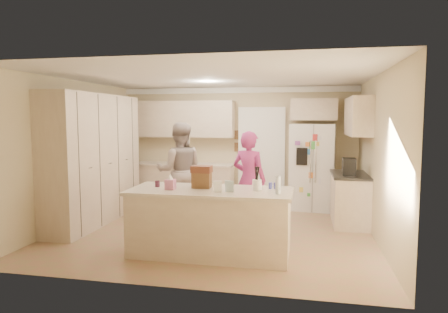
% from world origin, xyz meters
% --- Properties ---
extents(floor, '(5.20, 4.60, 0.02)m').
position_xyz_m(floor, '(0.00, 0.00, -0.01)').
color(floor, '#946F53').
rests_on(floor, ground).
extents(ceiling, '(5.20, 4.60, 0.02)m').
position_xyz_m(ceiling, '(0.00, 0.00, 2.61)').
color(ceiling, white).
rests_on(ceiling, wall_back).
extents(wall_back, '(5.20, 0.02, 2.60)m').
position_xyz_m(wall_back, '(0.00, 2.31, 1.30)').
color(wall_back, '#C9B991').
rests_on(wall_back, ground).
extents(wall_front, '(5.20, 0.02, 2.60)m').
position_xyz_m(wall_front, '(0.00, -2.31, 1.30)').
color(wall_front, '#C9B991').
rests_on(wall_front, ground).
extents(wall_left, '(0.02, 4.60, 2.60)m').
position_xyz_m(wall_left, '(-2.61, 0.00, 1.30)').
color(wall_left, '#C9B991').
rests_on(wall_left, ground).
extents(wall_right, '(0.02, 4.60, 2.60)m').
position_xyz_m(wall_right, '(2.61, 0.00, 1.30)').
color(wall_right, '#C9B991').
rests_on(wall_right, ground).
extents(crown_back, '(5.20, 0.08, 0.12)m').
position_xyz_m(crown_back, '(0.00, 2.26, 2.53)').
color(crown_back, white).
rests_on(crown_back, wall_back).
extents(pantry_bank, '(0.60, 2.60, 2.35)m').
position_xyz_m(pantry_bank, '(-2.30, 0.20, 1.18)').
color(pantry_bank, beige).
rests_on(pantry_bank, floor).
extents(back_base_cab, '(2.20, 0.60, 0.88)m').
position_xyz_m(back_base_cab, '(-1.15, 2.00, 0.44)').
color(back_base_cab, beige).
rests_on(back_base_cab, floor).
extents(back_countertop, '(2.24, 0.63, 0.04)m').
position_xyz_m(back_countertop, '(-1.15, 1.99, 0.90)').
color(back_countertop, '#EEDFC9').
rests_on(back_countertop, back_base_cab).
extents(back_upper_cab, '(2.20, 0.35, 0.80)m').
position_xyz_m(back_upper_cab, '(-1.15, 2.12, 1.90)').
color(back_upper_cab, beige).
rests_on(back_upper_cab, wall_back).
extents(doorway_opening, '(0.90, 0.06, 2.10)m').
position_xyz_m(doorway_opening, '(0.55, 2.28, 1.05)').
color(doorway_opening, black).
rests_on(doorway_opening, floor).
extents(doorway_casing, '(1.02, 0.03, 2.22)m').
position_xyz_m(doorway_casing, '(0.55, 2.24, 1.05)').
color(doorway_casing, white).
rests_on(doorway_casing, floor).
extents(wall_frame_upper, '(0.15, 0.02, 0.20)m').
position_xyz_m(wall_frame_upper, '(0.02, 2.27, 1.55)').
color(wall_frame_upper, brown).
rests_on(wall_frame_upper, wall_back).
extents(wall_frame_lower, '(0.15, 0.02, 0.20)m').
position_xyz_m(wall_frame_lower, '(0.02, 2.27, 1.28)').
color(wall_frame_lower, brown).
rests_on(wall_frame_lower, wall_back).
extents(refrigerator, '(0.97, 0.79, 1.80)m').
position_xyz_m(refrigerator, '(1.65, 2.06, 0.90)').
color(refrigerator, white).
rests_on(refrigerator, floor).
extents(fridge_seam, '(0.02, 0.02, 1.78)m').
position_xyz_m(fridge_seam, '(1.65, 1.71, 0.90)').
color(fridge_seam, gray).
rests_on(fridge_seam, refrigerator).
extents(fridge_dispenser, '(0.22, 0.03, 0.35)m').
position_xyz_m(fridge_dispenser, '(1.43, 1.70, 1.15)').
color(fridge_dispenser, black).
rests_on(fridge_dispenser, refrigerator).
extents(fridge_handle_l, '(0.02, 0.02, 0.85)m').
position_xyz_m(fridge_handle_l, '(1.60, 1.69, 1.05)').
color(fridge_handle_l, silver).
rests_on(fridge_handle_l, refrigerator).
extents(fridge_handle_r, '(0.02, 0.02, 0.85)m').
position_xyz_m(fridge_handle_r, '(1.70, 1.69, 1.05)').
color(fridge_handle_r, silver).
rests_on(fridge_handle_r, refrigerator).
extents(over_fridge_cab, '(0.95, 0.35, 0.45)m').
position_xyz_m(over_fridge_cab, '(1.65, 2.12, 2.10)').
color(over_fridge_cab, beige).
rests_on(over_fridge_cab, wall_back).
extents(right_base_cab, '(0.60, 1.20, 0.88)m').
position_xyz_m(right_base_cab, '(2.30, 1.00, 0.44)').
color(right_base_cab, beige).
rests_on(right_base_cab, floor).
extents(right_countertop, '(0.63, 1.24, 0.04)m').
position_xyz_m(right_countertop, '(2.29, 1.00, 0.90)').
color(right_countertop, '#2D2B28').
rests_on(right_countertop, right_base_cab).
extents(right_upper_cab, '(0.35, 1.50, 0.70)m').
position_xyz_m(right_upper_cab, '(2.43, 1.20, 1.95)').
color(right_upper_cab, beige).
rests_on(right_upper_cab, wall_right).
extents(coffee_maker, '(0.22, 0.28, 0.30)m').
position_xyz_m(coffee_maker, '(2.25, 0.80, 1.07)').
color(coffee_maker, black).
rests_on(coffee_maker, right_countertop).
extents(island_base, '(2.20, 0.90, 0.88)m').
position_xyz_m(island_base, '(0.20, -1.10, 0.44)').
color(island_base, beige).
rests_on(island_base, floor).
extents(island_top, '(2.28, 0.96, 0.05)m').
position_xyz_m(island_top, '(0.20, -1.10, 0.90)').
color(island_top, '#EEDFC9').
rests_on(island_top, island_base).
extents(utensil_crock, '(0.13, 0.13, 0.15)m').
position_xyz_m(utensil_crock, '(0.85, -1.05, 1.00)').
color(utensil_crock, white).
rests_on(utensil_crock, island_top).
extents(tissue_box, '(0.13, 0.13, 0.14)m').
position_xyz_m(tissue_box, '(-0.35, -1.20, 1.00)').
color(tissue_box, '#CE75A4').
rests_on(tissue_box, island_top).
extents(tissue_plume, '(0.08, 0.08, 0.08)m').
position_xyz_m(tissue_plume, '(-0.35, -1.20, 1.10)').
color(tissue_plume, white).
rests_on(tissue_plume, tissue_box).
extents(dollhouse_body, '(0.26, 0.18, 0.22)m').
position_xyz_m(dollhouse_body, '(0.05, -1.00, 1.04)').
color(dollhouse_body, brown).
rests_on(dollhouse_body, island_top).
extents(dollhouse_roof, '(0.28, 0.20, 0.10)m').
position_xyz_m(dollhouse_roof, '(0.05, -1.00, 1.20)').
color(dollhouse_roof, '#592D1E').
rests_on(dollhouse_roof, dollhouse_body).
extents(jam_jar, '(0.07, 0.07, 0.09)m').
position_xyz_m(jam_jar, '(-0.60, -1.05, 0.97)').
color(jam_jar, '#59263F').
rests_on(jam_jar, island_top).
extents(greeting_card_a, '(0.12, 0.06, 0.16)m').
position_xyz_m(greeting_card_a, '(0.35, -1.30, 1.01)').
color(greeting_card_a, white).
rests_on(greeting_card_a, island_top).
extents(greeting_card_b, '(0.12, 0.05, 0.16)m').
position_xyz_m(greeting_card_b, '(0.50, -1.25, 1.01)').
color(greeting_card_b, silver).
rests_on(greeting_card_b, island_top).
extents(water_bottle, '(0.07, 0.07, 0.24)m').
position_xyz_m(water_bottle, '(1.15, -1.25, 1.04)').
color(water_bottle, silver).
rests_on(water_bottle, island_top).
extents(shaker_salt, '(0.05, 0.05, 0.09)m').
position_xyz_m(shaker_salt, '(1.02, -0.88, 0.97)').
color(shaker_salt, '#4248B6').
rests_on(shaker_salt, island_top).
extents(shaker_pepper, '(0.05, 0.05, 0.09)m').
position_xyz_m(shaker_pepper, '(1.09, -0.88, 0.97)').
color(shaker_pepper, '#4248B6').
rests_on(shaker_pepper, island_top).
extents(teen_boy, '(1.05, 0.91, 1.84)m').
position_xyz_m(teen_boy, '(-0.84, 0.74, 0.92)').
color(teen_boy, '#989390').
rests_on(teen_boy, floor).
extents(teen_girl, '(0.72, 0.59, 1.70)m').
position_xyz_m(teen_girl, '(0.54, 0.35, 0.85)').
color(teen_girl, '#B33399').
rests_on(teen_girl, floor).
extents(fridge_magnets, '(0.76, 0.02, 1.44)m').
position_xyz_m(fridge_magnets, '(1.65, 1.70, 0.90)').
color(fridge_magnets, tan).
rests_on(fridge_magnets, refrigerator).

